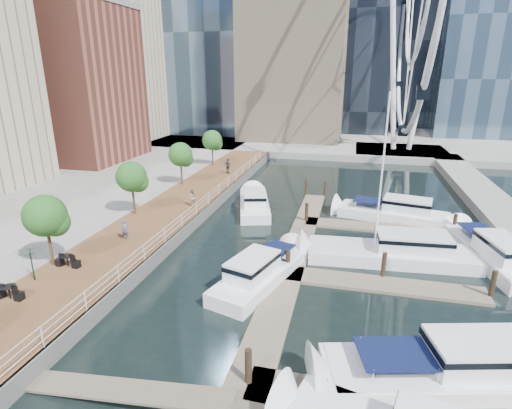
{
  "coord_description": "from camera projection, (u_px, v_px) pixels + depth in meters",
  "views": [
    {
      "loc": [
        6.55,
        -15.15,
        12.53
      ],
      "look_at": [
        -0.36,
        13.04,
        3.0
      ],
      "focal_mm": 28.0,
      "sensor_mm": 36.0,
      "label": 1
    }
  ],
  "objects": [
    {
      "name": "midrise_condos",
      "position": [
        13.0,
        66.0,
        47.53
      ],
      "size": [
        19.0,
        67.0,
        28.0
      ],
      "color": "#BCAD8E",
      "rests_on": "ground"
    },
    {
      "name": "pier",
      "position": [
        400.0,
        153.0,
        64.04
      ],
      "size": [
        14.0,
        12.0,
        1.0
      ],
      "primitive_type": "cube",
      "color": "gray",
      "rests_on": "ground"
    },
    {
      "name": "pedestrian_near",
      "position": [
        125.0,
        230.0,
        28.94
      ],
      "size": [
        0.61,
        0.44,
        1.54
      ],
      "primitive_type": "imported",
      "rotation": [
        0.0,
        0.0,
        0.14
      ],
      "color": "#52526D",
      "rests_on": "boardwalk"
    },
    {
      "name": "boardwalk",
      "position": [
        166.0,
        217.0,
        35.09
      ],
      "size": [
        6.0,
        60.0,
        1.0
      ],
      "primitive_type": "cube",
      "color": "brown",
      "rests_on": "ground"
    },
    {
      "name": "pedestrian_mid",
      "position": [
        192.0,
        197.0,
        36.37
      ],
      "size": [
        0.98,
        1.01,
        1.63
      ],
      "primitive_type": "imported",
      "rotation": [
        0.0,
        0.0,
        -2.27
      ],
      "color": "gray",
      "rests_on": "boardwalk"
    },
    {
      "name": "seawall",
      "position": [
        198.0,
        220.0,
        34.42
      ],
      "size": [
        0.25,
        60.0,
        1.0
      ],
      "primitive_type": "cube",
      "color": "#595954",
      "rests_on": "ground"
    },
    {
      "name": "railing",
      "position": [
        196.0,
        209.0,
        34.12
      ],
      "size": [
        0.1,
        60.0,
        1.05
      ],
      "primitive_type": null,
      "color": "white",
      "rests_on": "boardwalk"
    },
    {
      "name": "floating_docks",
      "position": [
        366.0,
        263.0,
        26.63
      ],
      "size": [
        16.0,
        34.0,
        2.6
      ],
      "color": "#6D6051",
      "rests_on": "ground"
    },
    {
      "name": "moored_yachts",
      "position": [
        378.0,
        260.0,
        28.2
      ],
      "size": [
        23.86,
        32.19,
        11.5
      ],
      "color": "white",
      "rests_on": "ground"
    },
    {
      "name": "ground",
      "position": [
        199.0,
        345.0,
        19.37
      ],
      "size": [
        520.0,
        520.0,
        0.0
      ],
      "primitive_type": "plane",
      "color": "black",
      "rests_on": "ground"
    },
    {
      "name": "yacht_foreground",
      "position": [
        448.0,
        383.0,
        16.97
      ],
      "size": [
        12.17,
        6.01,
        2.15
      ],
      "primitive_type": null,
      "rotation": [
        0.0,
        0.0,
        1.83
      ],
      "color": "white",
      "rests_on": "ground"
    },
    {
      "name": "land_far",
      "position": [
        332.0,
        118.0,
        113.34
      ],
      "size": [
        200.0,
        114.0,
        1.0
      ],
      "primitive_type": "cube",
      "color": "gray",
      "rests_on": "ground"
    },
    {
      "name": "pedestrian_far",
      "position": [
        228.0,
        166.0,
        48.11
      ],
      "size": [
        1.16,
        0.76,
        1.83
      ],
      "primitive_type": "imported",
      "rotation": [
        0.0,
        0.0,
        2.83
      ],
      "color": "#2D3238",
      "rests_on": "boardwalk"
    },
    {
      "name": "street_trees",
      "position": [
        131.0,
        177.0,
        33.53
      ],
      "size": [
        2.6,
        42.6,
        4.6
      ],
      "color": "#3F2B1C",
      "rests_on": "ground"
    }
  ]
}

